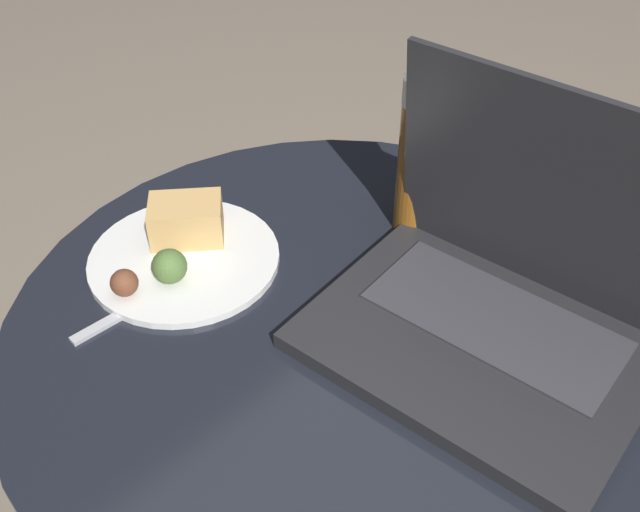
{
  "coord_description": "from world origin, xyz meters",
  "views": [
    {
      "loc": [
        0.38,
        -0.43,
        1.08
      ],
      "look_at": [
        -0.03,
        -0.0,
        0.57
      ],
      "focal_mm": 42.0,
      "sensor_mm": 36.0,
      "label": 1
    }
  ],
  "objects": [
    {
      "name": "table",
      "position": [
        0.0,
        0.0,
        0.38
      ],
      "size": [
        0.73,
        0.73,
        0.5
      ],
      "color": "#9E9EA3",
      "rests_on": "ground_plane"
    },
    {
      "name": "laptop",
      "position": [
        0.13,
        0.1,
        0.55
      ],
      "size": [
        0.36,
        0.28,
        0.26
      ],
      "color": "#232326",
      "rests_on": "table"
    },
    {
      "name": "beer_glass",
      "position": [
        -0.04,
        0.18,
        0.6
      ],
      "size": [
        0.06,
        0.06,
        0.2
      ],
      "color": "brown",
      "rests_on": "table"
    },
    {
      "name": "snack_plate",
      "position": [
        -0.2,
        -0.06,
        0.52
      ],
      "size": [
        0.22,
        0.22,
        0.06
      ],
      "color": "silver",
      "rests_on": "table"
    },
    {
      "name": "fork",
      "position": [
        -0.17,
        -0.11,
        0.5
      ],
      "size": [
        0.03,
        0.2,
        0.0
      ],
      "color": "#B2B2B7",
      "rests_on": "table"
    }
  ]
}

